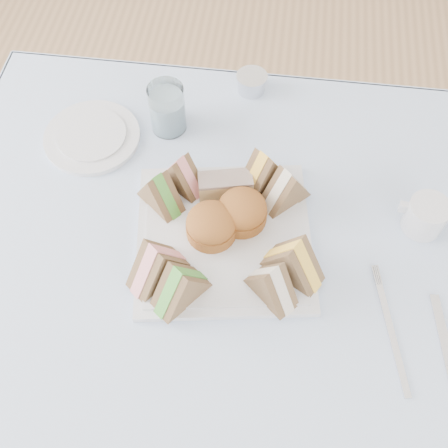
# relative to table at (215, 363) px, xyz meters

# --- Properties ---
(floor) EXTENTS (4.00, 4.00, 0.00)m
(floor) POSITION_rel_table_xyz_m (0.00, 0.00, -0.37)
(floor) COLOR #9E7751
(floor) RESTS_ON ground
(table) EXTENTS (0.90, 0.90, 0.74)m
(table) POSITION_rel_table_xyz_m (0.00, 0.00, 0.00)
(table) COLOR brown
(table) RESTS_ON floor
(tablecloth) EXTENTS (1.02, 1.02, 0.01)m
(tablecloth) POSITION_rel_table_xyz_m (0.00, 0.00, 0.37)
(tablecloth) COLOR silver
(tablecloth) RESTS_ON table
(serving_plate) EXTENTS (0.34, 0.34, 0.01)m
(serving_plate) POSITION_rel_table_xyz_m (0.01, 0.10, 0.38)
(serving_plate) COLOR silver
(serving_plate) RESTS_ON tablecloth
(sandwich_fl_a) EXTENTS (0.10, 0.11, 0.09)m
(sandwich_fl_a) POSITION_rel_table_xyz_m (-0.09, 0.01, 0.43)
(sandwich_fl_a) COLOR brown
(sandwich_fl_a) RESTS_ON serving_plate
(sandwich_fl_b) EXTENTS (0.10, 0.11, 0.09)m
(sandwich_fl_b) POSITION_rel_table_xyz_m (-0.05, -0.02, 0.43)
(sandwich_fl_b) COLOR brown
(sandwich_fl_b) RESTS_ON serving_plate
(sandwich_fr_a) EXTENTS (0.11, 0.09, 0.09)m
(sandwich_fr_a) POSITION_rel_table_xyz_m (0.13, 0.04, 0.43)
(sandwich_fr_a) COLOR brown
(sandwich_fr_a) RESTS_ON serving_plate
(sandwich_fr_b) EXTENTS (0.10, 0.09, 0.08)m
(sandwich_fr_b) POSITION_rel_table_xyz_m (0.10, 0.00, 0.43)
(sandwich_fr_b) COLOR brown
(sandwich_fr_b) RESTS_ON serving_plate
(sandwich_bl_a) EXTENTS (0.10, 0.09, 0.08)m
(sandwich_bl_a) POSITION_rel_table_xyz_m (-0.11, 0.15, 0.43)
(sandwich_bl_a) COLOR brown
(sandwich_bl_a) RESTS_ON serving_plate
(sandwich_bl_b) EXTENTS (0.10, 0.08, 0.08)m
(sandwich_bl_b) POSITION_rel_table_xyz_m (-0.08, 0.19, 0.43)
(sandwich_bl_b) COLOR brown
(sandwich_bl_b) RESTS_ON serving_plate
(sandwich_br_a) EXTENTS (0.10, 0.10, 0.08)m
(sandwich_br_a) POSITION_rel_table_xyz_m (0.10, 0.19, 0.43)
(sandwich_br_a) COLOR brown
(sandwich_br_a) RESTS_ON serving_plate
(sandwich_br_b) EXTENTS (0.09, 0.10, 0.08)m
(sandwich_br_b) POSITION_rel_table_xyz_m (0.06, 0.22, 0.43)
(sandwich_br_b) COLOR brown
(sandwich_br_b) RESTS_ON serving_plate
(scone_left) EXTENTS (0.09, 0.09, 0.06)m
(scone_left) POSITION_rel_table_xyz_m (-0.01, 0.10, 0.42)
(scone_left) COLOR #A0552D
(scone_left) RESTS_ON serving_plate
(scone_right) EXTENTS (0.12, 0.12, 0.06)m
(scone_right) POSITION_rel_table_xyz_m (0.03, 0.13, 0.42)
(scone_right) COLOR #A0552D
(scone_right) RESTS_ON serving_plate
(pastry_slice) EXTENTS (0.10, 0.06, 0.04)m
(pastry_slice) POSITION_rel_table_xyz_m (-0.00, 0.19, 0.41)
(pastry_slice) COLOR tan
(pastry_slice) RESTS_ON serving_plate
(side_plate) EXTENTS (0.21, 0.21, 0.01)m
(side_plate) POSITION_rel_table_xyz_m (-0.27, 0.29, 0.38)
(side_plate) COLOR silver
(side_plate) RESTS_ON tablecloth
(water_glass) EXTENTS (0.09, 0.09, 0.10)m
(water_glass) POSITION_rel_table_xyz_m (-0.13, 0.34, 0.43)
(water_glass) COLOR white
(water_glass) RESTS_ON tablecloth
(tea_strainer) EXTENTS (0.07, 0.07, 0.04)m
(tea_strainer) POSITION_rel_table_xyz_m (0.02, 0.46, 0.39)
(tea_strainer) COLOR silver
(tea_strainer) RESTS_ON tablecloth
(knife) EXTENTS (0.04, 0.19, 0.00)m
(knife) POSITION_rel_table_xyz_m (0.37, -0.06, 0.38)
(knife) COLOR silver
(knife) RESTS_ON tablecloth
(fork) EXTENTS (0.05, 0.18, 0.00)m
(fork) POSITION_rel_table_xyz_m (0.29, -0.05, 0.38)
(fork) COLOR silver
(fork) RESTS_ON tablecloth
(creamer_jug) EXTENTS (0.08, 0.08, 0.06)m
(creamer_jug) POSITION_rel_table_xyz_m (0.35, 0.17, 0.41)
(creamer_jug) COLOR silver
(creamer_jug) RESTS_ON tablecloth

